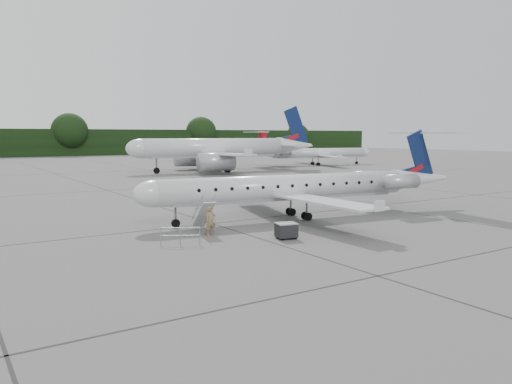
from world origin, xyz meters
TOP-DOWN VIEW (x-y plane):
  - ground at (0.00, 0.00)m, footprint 320.00×320.00m
  - treeline at (0.00, 130.00)m, footprint 260.00×4.00m
  - main_regional_jet at (-0.95, 3.45)m, footprint 27.83×21.67m
  - airstair at (-8.56, 2.28)m, footprint 1.16×2.48m
  - passenger at (-8.74, 0.95)m, footprint 0.68×0.47m
  - safety_railing at (-11.46, -0.55)m, footprint 2.00×1.07m
  - baggage_cart at (-5.38, -2.40)m, footprint 1.36×1.19m
  - bg_narrowbody at (16.97, 48.77)m, footprint 34.06×26.43m
  - bg_regional_right at (44.37, 53.73)m, footprint 30.04×24.27m

SIDE VIEW (x-z plane):
  - ground at x=0.00m, z-range 0.00..0.00m
  - safety_railing at x=-11.46m, z-range 0.00..1.00m
  - baggage_cart at x=-5.38m, z-range 0.00..1.02m
  - passenger at x=-8.74m, z-range 0.00..1.82m
  - airstair at x=-8.56m, z-range 0.00..2.06m
  - main_regional_jet at x=-0.95m, z-range 0.00..6.57m
  - bg_regional_right at x=44.37m, z-range 0.00..6.99m
  - treeline at x=0.00m, z-range 0.00..8.00m
  - bg_narrowbody at x=16.97m, z-range 0.00..11.29m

